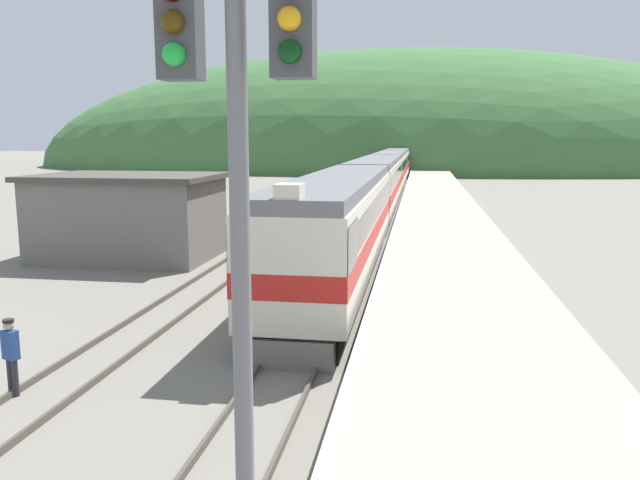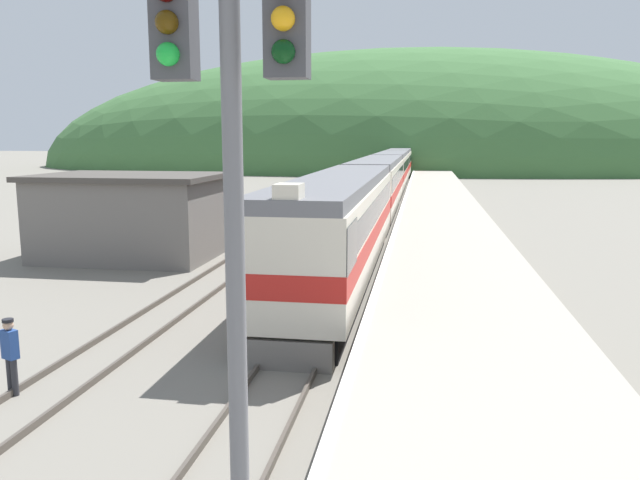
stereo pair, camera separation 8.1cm
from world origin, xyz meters
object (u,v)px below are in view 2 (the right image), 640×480
(carriage_fourth, at_px, (400,163))
(signal_mast_main, at_px, (232,165))
(express_train_lead_car, at_px, (339,225))
(carriage_second, at_px, (378,185))
(carriage_third, at_px, (392,171))
(carriage_fifth, at_px, (405,158))
(track_worker, at_px, (10,352))

(carriage_fourth, distance_m, signal_mast_main, 80.54)
(express_train_lead_car, xyz_separation_m, signal_mast_main, (1.36, -17.95, 3.10))
(carriage_second, xyz_separation_m, carriage_third, (0.00, 20.80, 0.00))
(signal_mast_main, bearing_deg, carriage_second, 92.00)
(carriage_second, bearing_deg, signal_mast_main, -88.00)
(express_train_lead_car, height_order, signal_mast_main, signal_mast_main)
(express_train_lead_car, distance_m, signal_mast_main, 18.27)
(express_train_lead_car, xyz_separation_m, carriage_second, (0.00, 20.92, -0.01))
(carriage_second, distance_m, carriage_fifth, 62.40)
(carriage_second, relative_size, carriage_third, 1.00)
(carriage_fourth, relative_size, track_worker, 11.40)
(carriage_second, bearing_deg, express_train_lead_car, -90.00)
(carriage_second, bearing_deg, carriage_third, 90.00)
(carriage_third, distance_m, carriage_fifth, 41.60)
(carriage_third, bearing_deg, signal_mast_main, -88.70)
(express_train_lead_car, height_order, carriage_second, express_train_lead_car)
(carriage_third, relative_size, track_worker, 11.40)
(carriage_second, xyz_separation_m, carriage_fifth, (0.00, 62.40, 0.00))
(express_train_lead_car, bearing_deg, carriage_fifth, 90.00)
(carriage_second, relative_size, signal_mast_main, 2.42)
(signal_mast_main, distance_m, track_worker, 10.28)
(carriage_fifth, relative_size, track_worker, 11.40)
(carriage_second, xyz_separation_m, track_worker, (-5.71, -32.85, -1.29))
(carriage_fifth, bearing_deg, carriage_second, -90.00)
(track_worker, bearing_deg, signal_mast_main, -40.44)
(carriage_fourth, xyz_separation_m, carriage_fifth, (0.00, 20.80, 0.00))
(carriage_fourth, bearing_deg, carriage_fifth, 90.00)
(carriage_fourth, distance_m, carriage_fifth, 20.80)
(carriage_third, height_order, signal_mast_main, signal_mast_main)
(signal_mast_main, bearing_deg, carriage_fourth, 90.97)
(signal_mast_main, bearing_deg, carriage_third, 91.30)
(express_train_lead_car, distance_m, carriage_fifth, 83.32)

